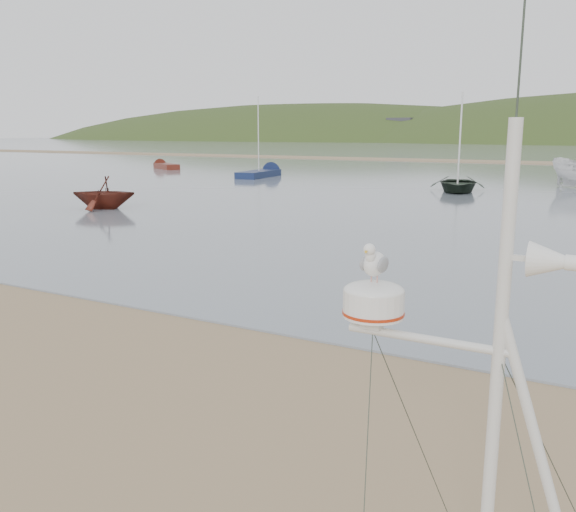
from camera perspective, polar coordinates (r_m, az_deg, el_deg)
The scene contains 7 objects.
ground at distance 8.58m, azimuth -19.20°, elevation -13.88°, with size 560.00×560.00×0.00m, color #856B4C.
sandbar at distance 75.37m, azimuth 24.67°, elevation 7.88°, with size 560.00×7.00×0.07m, color #856B4C.
mast_rig at distance 4.87m, azimuth 17.52°, elevation -20.06°, with size 1.98×2.12×4.48m.
boat_dark at distance 37.89m, azimuth 15.73°, elevation 9.24°, with size 3.25×0.94×4.55m, color black.
boat_red at distance 29.66m, azimuth -16.94°, elevation 7.03°, with size 2.50×1.53×2.90m, color #561E13.
sailboat_blue_near at distance 50.18m, azimuth -1.88°, elevation 7.83°, with size 2.41×6.96×6.78m.
dinghy_red_far at distance 61.57m, azimuth -11.68°, elevation 8.28°, with size 5.24×3.88×1.30m.
Camera 1 is at (5.92, -5.05, 3.60)m, focal length 38.00 mm.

